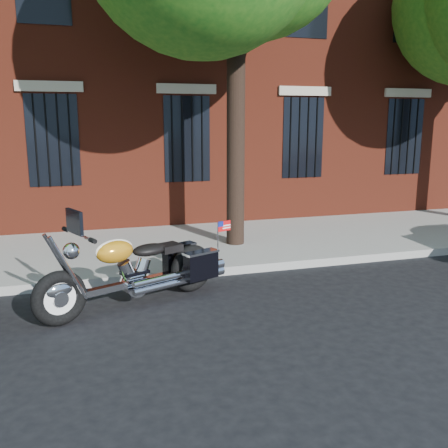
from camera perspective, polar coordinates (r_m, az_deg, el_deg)
name	(u,v)px	position (r m, az deg, el deg)	size (l,w,h in m)	color
ground	(264,300)	(7.57, 4.55, -8.62)	(120.00, 120.00, 0.00)	black
curb	(235,269)	(8.78, 1.27, -5.19)	(40.00, 0.16, 0.15)	gray
sidewalk	(207,244)	(10.52, -1.91, -2.33)	(40.00, 3.60, 0.15)	gray
building	(150,11)	(17.20, -8.43, 22.91)	(26.00, 10.08, 12.00)	maroon
motorcycle	(141,271)	(7.29, -9.49, -5.34)	(2.92, 1.53, 1.50)	black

